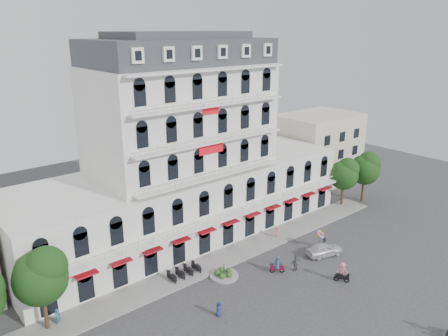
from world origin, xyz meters
TOP-DOWN VIEW (x-y plane):
  - ground at (0.00, 0.00)m, footprint 120.00×120.00m
  - sidewalk at (0.00, 9.00)m, footprint 53.00×4.00m
  - main_building at (0.00, 18.00)m, footprint 45.00×15.00m
  - flank_building_east at (30.00, 20.00)m, footprint 14.00×10.00m
  - traffic_island at (-3.00, 6.00)m, footprint 3.20×3.20m
  - parked_scooter_row at (-6.35, 8.80)m, footprint 4.40×1.80m
  - tree_west_inner at (-20.95, 9.48)m, footprint 4.76×4.76m
  - tree_east_inner at (24.05, 9.98)m, footprint 4.40×4.37m
  - tree_east_outer at (28.05, 8.98)m, footprint 4.65×4.65m
  - parked_car at (9.31, 1.89)m, footprint 4.87×3.17m
  - rider_east at (2.11, 2.80)m, footprint 1.40×1.22m
  - rider_center at (6.10, -2.93)m, footprint 1.23×1.49m
  - pedestrian_left at (-7.81, 1.03)m, footprint 0.83×0.61m
  - pedestrian_mid at (4.01, 1.77)m, footprint 1.22×0.76m
  - pedestrian_right at (8.23, 8.69)m, footprint 1.18×0.82m
  - pedestrian_far at (-20.00, 9.50)m, footprint 0.72×0.74m
  - balloon_vendor at (10.40, 3.01)m, footprint 1.53×1.38m

SIDE VIEW (x-z plane):
  - ground at x=0.00m, z-range 0.00..0.00m
  - parked_scooter_row at x=-6.35m, z-range -0.55..0.55m
  - sidewalk at x=0.00m, z-range 0.00..0.16m
  - traffic_island at x=-3.00m, z-range -0.54..1.06m
  - pedestrian_left at x=-7.81m, z-range 0.00..1.53m
  - parked_car at x=9.31m, z-range 0.00..1.54m
  - pedestrian_right at x=8.23m, z-range 0.00..1.67m
  - pedestrian_far at x=-20.00m, z-range 0.00..1.71m
  - pedestrian_mid at x=4.01m, z-range 0.00..1.94m
  - rider_east at x=2.11m, z-range -0.02..2.07m
  - rider_center at x=6.10m, z-range 0.08..2.39m
  - balloon_vendor at x=10.40m, z-range 0.03..2.48m
  - tree_east_inner at x=24.05m, z-range 1.43..9.00m
  - tree_east_outer at x=28.05m, z-range 1.52..9.58m
  - tree_west_inner at x=-20.95m, z-range 1.56..9.81m
  - flank_building_east at x=30.00m, z-range 0.00..12.00m
  - main_building at x=0.00m, z-range -2.94..22.86m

